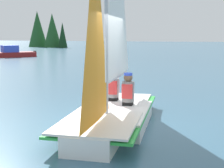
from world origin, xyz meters
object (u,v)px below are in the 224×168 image
object	(u,v)px
sailor_crew	(113,91)
sailboat_main	(112,92)
sailor_helm	(128,94)
motorboat_distant	(12,53)

from	to	relation	value
sailor_crew	sailboat_main	bearing A→B (deg)	11.32
sailor_helm	sailboat_main	bearing A→B (deg)	-26.01
sailor_helm	sailor_crew	world-z (taller)	same
sailor_crew	sailor_helm	bearing A→B (deg)	45.62
sailboat_main	motorboat_distant	bearing A→B (deg)	-145.03
sailboat_main	motorboat_distant	xyz separation A→B (m)	(-19.14, 18.72, -0.36)
motorboat_distant	sailor_helm	bearing A→B (deg)	81.73
sailor_crew	motorboat_distant	bearing A→B (deg)	-144.10
sailor_helm	sailor_crew	distance (m)	0.67
sailor_helm	motorboat_distant	world-z (taller)	motorboat_distant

